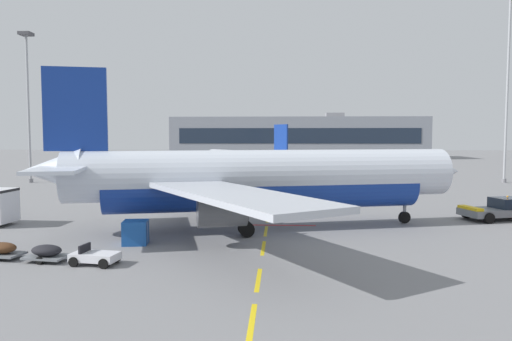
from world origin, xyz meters
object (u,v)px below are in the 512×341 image
baggage_train (24,251)px  apron_light_mast_far (508,66)px  airliner_foreground (258,179)px  pushback_tug (499,209)px  uld_cargo_container (136,232)px  apron_light_mast_near (28,89)px  airliner_mid_left (246,160)px

baggage_train → apron_light_mast_far: bearing=44.9°
airliner_foreground → pushback_tug: (20.78, 5.21, -3.05)m
airliner_foreground → pushback_tug: 21.64m
baggage_train → uld_cargo_container: bearing=40.3°
apron_light_mast_far → apron_light_mast_near: bearing=-177.1°
airliner_foreground → uld_cargo_container: size_ratio=19.22×
pushback_tug → uld_cargo_container: 30.80m
uld_cargo_container → apron_light_mast_far: (44.92, 45.51, 17.40)m
baggage_train → apron_light_mast_far: size_ratio=0.39×
pushback_tug → apron_light_mast_far: (16.15, 34.51, 17.30)m
airliner_foreground → uld_cargo_container: airliner_foreground is taller
airliner_mid_left → apron_light_mast_near: 37.57m
airliner_foreground → airliner_mid_left: (-4.55, 49.64, -0.96)m
baggage_train → apron_light_mast_far: apron_light_mast_far is taller
airliner_mid_left → apron_light_mast_near: bearing=-157.5°
uld_cargo_container → airliner_mid_left: bearing=86.4°
airliner_foreground → pushback_tug: bearing=14.1°
baggage_train → apron_light_mast_near: 54.11m
baggage_train → airliner_foreground: bearing=37.7°
airliner_foreground → pushback_tug: airliner_foreground is taller
airliner_foreground → apron_light_mast_near: (-37.57, 36.00, 10.66)m
airliner_mid_left → uld_cargo_container: 55.58m
pushback_tug → apron_light_mast_near: (-58.34, 30.78, 13.71)m
apron_light_mast_near → apron_light_mast_far: apron_light_mast_far is taller
baggage_train → apron_light_mast_near: size_ratio=0.50×
apron_light_mast_near → apron_light_mast_far: size_ratio=0.78×
apron_light_mast_near → apron_light_mast_far: 74.67m
airliner_mid_left → baggage_train: size_ratio=2.00×
apron_light_mast_near → airliner_foreground: bearing=-43.8°
airliner_mid_left → apron_light_mast_far: apron_light_mast_far is taller
airliner_foreground → apron_light_mast_near: 53.11m
airliner_mid_left → apron_light_mast_far: 45.27m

